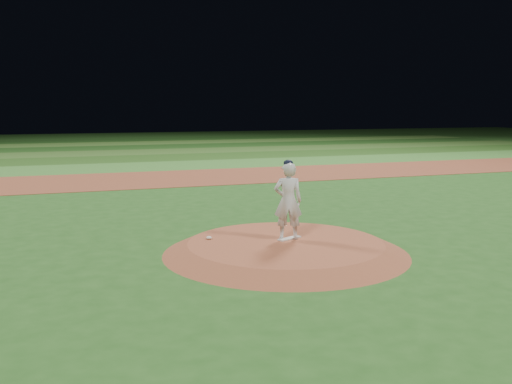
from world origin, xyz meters
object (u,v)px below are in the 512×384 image
(pitchers_mound, at_px, (286,247))
(rosin_bag, at_px, (209,238))
(pitching_rubber, at_px, (289,238))
(pitcher_on_mound, at_px, (288,200))

(pitchers_mound, distance_m, rosin_bag, 1.77)
(pitching_rubber, distance_m, rosin_bag, 1.85)
(pitching_rubber, height_order, rosin_bag, rosin_bag)
(pitchers_mound, height_order, pitcher_on_mound, pitcher_on_mound)
(pitching_rubber, distance_m, pitcher_on_mound, 0.88)
(pitcher_on_mound, bearing_deg, pitchers_mound, -121.76)
(rosin_bag, bearing_deg, pitcher_on_mound, -18.91)
(pitchers_mound, bearing_deg, pitcher_on_mound, 58.24)
(pitchers_mound, height_order, pitching_rubber, pitching_rubber)
(rosin_bag, xyz_separation_m, pitcher_on_mound, (1.71, -0.59, 0.86))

